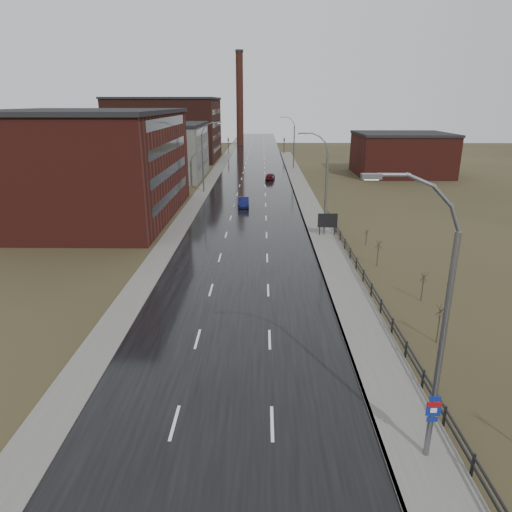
{
  "coord_description": "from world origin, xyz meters",
  "views": [
    {
      "loc": [
        1.79,
        -13.76,
        14.39
      ],
      "look_at": [
        1.33,
        19.86,
        3.0
      ],
      "focal_mm": 32.0,
      "sensor_mm": 36.0,
      "label": 1
    }
  ],
  "objects_px": {
    "streetlight_main": "(435,330)",
    "car_near": "(244,203)",
    "billboard": "(328,221)",
    "car_far": "(270,177)"
  },
  "relations": [
    {
      "from": "car_near",
      "to": "car_far",
      "type": "relative_size",
      "value": 1.07
    },
    {
      "from": "streetlight_main",
      "to": "car_near",
      "type": "relative_size",
      "value": 2.79
    },
    {
      "from": "streetlight_main",
      "to": "car_far",
      "type": "height_order",
      "value": "streetlight_main"
    },
    {
      "from": "streetlight_main",
      "to": "car_near",
      "type": "xyz_separation_m",
      "value": [
        -9.35,
        48.41,
        -5.34
      ]
    },
    {
      "from": "car_near",
      "to": "car_far",
      "type": "distance_m",
      "value": 24.49
    },
    {
      "from": "car_near",
      "to": "car_far",
      "type": "height_order",
      "value": "car_near"
    },
    {
      "from": "streetlight_main",
      "to": "car_far",
      "type": "distance_m",
      "value": 72.92
    },
    {
      "from": "streetlight_main",
      "to": "billboard",
      "type": "bearing_deg",
      "value": 88.94
    },
    {
      "from": "billboard",
      "to": "car_far",
      "type": "xyz_separation_m",
      "value": [
        -5.8,
        38.78,
        -1.08
      ]
    },
    {
      "from": "streetlight_main",
      "to": "billboard",
      "type": "relative_size",
      "value": 4.57
    }
  ]
}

